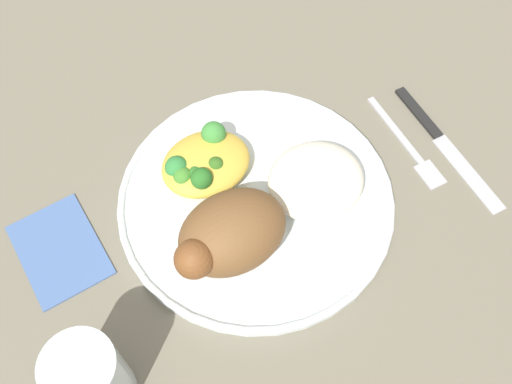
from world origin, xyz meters
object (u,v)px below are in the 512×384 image
Objects in this scene: plate at (256,200)px; rice_pile at (316,181)px; mac_cheese_with_broccoli at (204,163)px; fork at (407,145)px; roasted_chicken at (230,234)px; water_glass at (91,380)px; knife at (438,136)px; napkin at (59,249)px.

plate is 0.07m from rice_pile.
mac_cheese_with_broccoli is 0.24m from fork.
roasted_chicken reaches higher than plate.
fork is (-0.13, -0.00, -0.03)m from rice_pile.
plate is at bearing -155.74° from water_glass.
knife is at bearing -178.01° from roasted_chicken.
roasted_chicken is 1.23× the size of mac_cheese_with_broccoli.
mac_cheese_with_broccoli reaches higher than rice_pile.
plate reaches higher than napkin.
water_glass is (0.19, 0.16, 0.02)m from mac_cheese_with_broccoli.
napkin is (0.20, -0.06, -0.01)m from plate.
roasted_chicken is 0.28m from knife.
knife is 0.44m from napkin.
mac_cheese_with_broccoli is (0.03, -0.06, 0.02)m from plate.
mac_cheese_with_broccoli is 1.01× the size of water_glass.
rice_pile is (-0.11, -0.02, -0.02)m from roasted_chicken.
fork is 0.75× the size of knife.
plate is 3.06× the size of water_glass.
mac_cheese_with_broccoli is at bearing -19.53° from fork.
roasted_chicken is 0.85× the size of fork.
mac_cheese_with_broccoli is at bearing -102.45° from roasted_chicken.
water_glass is 0.16m from napkin.
rice_pile is at bearing 138.32° from mac_cheese_with_broccoli.
plate is 0.08m from roasted_chicken.
mac_cheese_with_broccoli is 0.69× the size of fork.
water_glass reaches higher than fork.
water_glass is (0.45, 0.07, 0.05)m from knife.
knife is 1.75× the size of napkin.
roasted_chicken reaches higher than rice_pile.
mac_cheese_with_broccoli reaches higher than knife.
knife reaches higher than fork.
fork is at bearing -179.05° from rice_pile.
water_glass reaches higher than roasted_chicken.
fork is (-0.22, 0.08, -0.03)m from mac_cheese_with_broccoli.
rice_pile is 0.12m from mac_cheese_with_broccoli.
plate is 0.25m from water_glass.
knife is (-0.28, -0.01, -0.05)m from roasted_chicken.
roasted_chicken is 1.18× the size of rice_pile.
fork is at bearing 168.79° from napkin.
rice_pile is at bearing 157.34° from plate.
mac_cheese_with_broccoli is 0.27m from knife.
roasted_chicken is at bearing -160.55° from water_glass.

